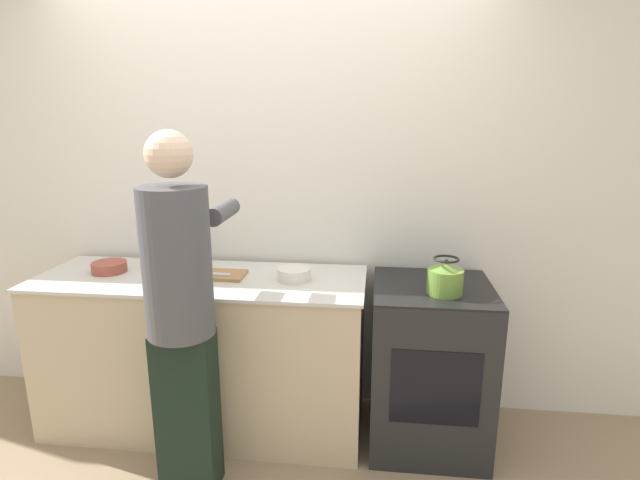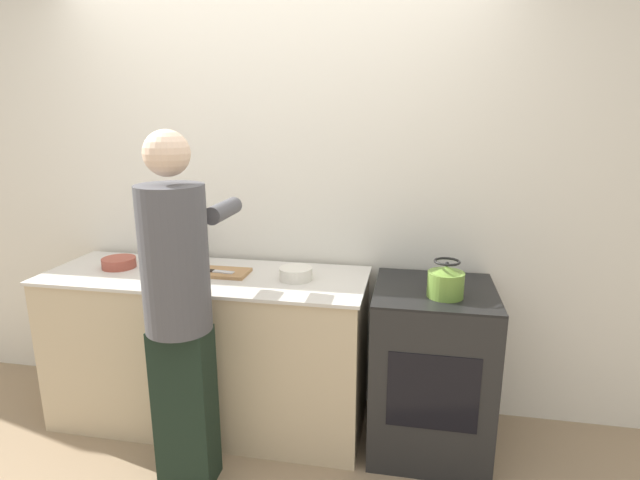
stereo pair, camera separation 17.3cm
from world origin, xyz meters
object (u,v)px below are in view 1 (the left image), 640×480
oven (429,365)px  person (181,305)px  kettle (445,279)px  cutting_board (215,275)px  knife (212,274)px  bowl_prep (294,274)px  canister_jar (175,253)px

oven → person: bearing=-157.2°
kettle → cutting_board: bearing=174.2°
person → knife: (-0.02, 0.49, -0.01)m
oven → person: 1.35m
knife → kettle: (1.22, -0.11, 0.05)m
cutting_board → knife: 0.02m
kettle → knife: bearing=175.1°
oven → bowl_prep: bearing=179.5°
knife → kettle: 1.23m
cutting_board → canister_jar: bearing=156.4°
cutting_board → knife: (-0.01, -0.02, 0.01)m
person → bowl_prep: 0.66m
canister_jar → kettle: bearing=-9.3°
person → knife: 0.49m
person → bowl_prep: (0.43, 0.49, -0.00)m
kettle → bowl_prep: bearing=171.8°
person → cutting_board: person is taller
person → kettle: size_ratio=9.21×
bowl_prep → canister_jar: 0.72m
kettle → bowl_prep: kettle is taller
kettle → bowl_prep: 0.78m
cutting_board → kettle: kettle is taller
bowl_prep → canister_jar: size_ratio=1.00×
cutting_board → kettle: size_ratio=1.77×
knife → bowl_prep: bowl_prep is taller
oven → kettle: 0.54m
person → canister_jar: person is taller
knife → canister_jar: bearing=158.8°
knife → canister_jar: size_ratio=1.10×
knife → kettle: kettle is taller
bowl_prep → cutting_board: bearing=178.4°
kettle → canister_jar: kettle is taller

